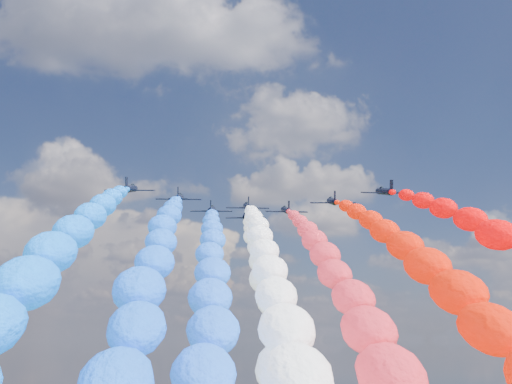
{
  "coord_description": "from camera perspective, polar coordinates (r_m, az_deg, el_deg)",
  "views": [
    {
      "loc": [
        -9.56,
        -128.67,
        65.81
      ],
      "look_at": [
        0.0,
        4.0,
        97.05
      ],
      "focal_mm": 44.37,
      "sensor_mm": 36.0,
      "label": 1
    }
  ],
  "objects": [
    {
      "name": "jet_1",
      "position": [
        134.02,
        -6.92,
        -0.52
      ],
      "size": [
        9.69,
        13.19,
        5.92
      ],
      "primitive_type": null,
      "rotation": [
        0.25,
        0.0,
        -0.01
      ],
      "color": "black"
    },
    {
      "name": "trail_4",
      "position": [
        89.33,
        1.24,
        -10.91
      ],
      "size": [
        6.89,
        119.09,
        55.48
      ],
      "primitive_type": null,
      "color": "white"
    },
    {
      "name": "jet_0",
      "position": [
        127.64,
        -11.24,
        0.28
      ],
      "size": [
        10.15,
        13.52,
        5.92
      ],
      "primitive_type": null,
      "rotation": [
        0.25,
        0.0,
        -0.05
      ],
      "color": "black"
    },
    {
      "name": "jet_5",
      "position": [
        146.09,
        2.73,
        -1.66
      ],
      "size": [
        9.72,
        13.21,
        5.92
      ],
      "primitive_type": null,
      "rotation": [
        0.25,
        0.0,
        0.02
      ],
      "color": "black"
    },
    {
      "name": "trail_6",
      "position": [
        75.21,
        16.38,
        -9.95
      ],
      "size": [
        6.89,
        119.09,
        55.48
      ],
      "primitive_type": null,
      "color": "red"
    },
    {
      "name": "jet_2",
      "position": [
        145.69,
        -4.01,
        -1.61
      ],
      "size": [
        10.18,
        13.54,
        5.92
      ],
      "primitive_type": null,
      "rotation": [
        0.25,
        0.0,
        -0.05
      ],
      "color": "black"
    },
    {
      "name": "trail_2",
      "position": [
        81.47,
        -4.14,
        -10.66
      ],
      "size": [
        6.89,
        119.09,
        55.48
      ],
      "primitive_type": null,
      "color": "blue"
    },
    {
      "name": "trail_0",
      "position": [
        64.01,
        -18.91,
        -9.3
      ],
      "size": [
        6.89,
        119.09,
        55.48
      ],
      "primitive_type": null,
      "color": "#0B6CFF"
    },
    {
      "name": "trail_3",
      "position": [
        77.73,
        1.83,
        -10.56
      ],
      "size": [
        6.89,
        119.09,
        55.48
      ],
      "primitive_type": null,
      "color": "white"
    },
    {
      "name": "jet_6",
      "position": [
        137.5,
        6.89,
        -0.84
      ],
      "size": [
        10.4,
        13.7,
        5.92
      ],
      "primitive_type": null,
      "rotation": [
        0.25,
        0.0,
        -0.07
      ],
      "color": "black"
    },
    {
      "name": "jet_7",
      "position": [
        130.07,
        11.53,
        0.05
      ],
      "size": [
        9.78,
        13.25,
        5.92
      ],
      "primitive_type": null,
      "rotation": [
        0.25,
        0.0,
        0.02
      ],
      "color": "black"
    },
    {
      "name": "jet_4",
      "position": [
        153.25,
        -0.94,
        -2.22
      ],
      "size": [
        10.34,
        13.65,
        5.92
      ],
      "primitive_type": null,
      "rotation": [
        0.25,
        0.0,
        -0.06
      ],
      "color": "black"
    },
    {
      "name": "trail_1",
      "position": [
        69.7,
        -9.85,
        -10.07
      ],
      "size": [
        6.89,
        119.09,
        55.48
      ],
      "primitive_type": null,
      "color": "blue"
    },
    {
      "name": "trail_5",
      "position": [
        82.65,
        8.04,
        -10.6
      ],
      "size": [
        6.89,
        119.09,
        55.48
      ],
      "primitive_type": null,
      "color": "red"
    },
    {
      "name": "jet_3",
      "position": [
        141.85,
        -0.8,
        -1.32
      ],
      "size": [
        9.56,
        13.1,
        5.92
      ],
      "primitive_type": null,
      "rotation": [
        0.25,
        0.0,
        0.0
      ],
      "color": "black"
    }
  ]
}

